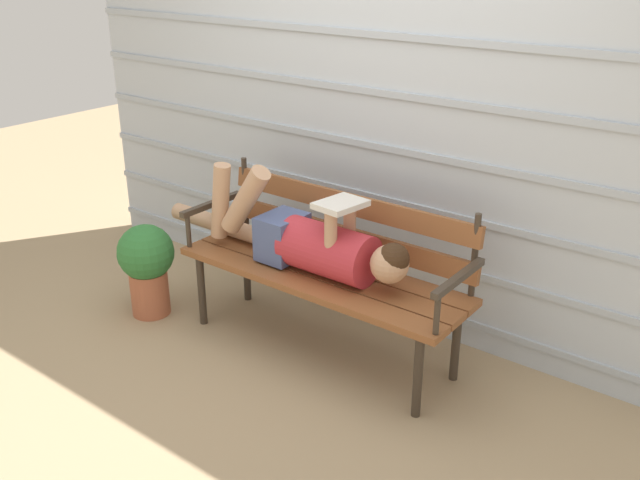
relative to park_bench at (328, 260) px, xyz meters
name	(u,v)px	position (x,y,z in m)	size (l,w,h in m)	color
ground_plane	(314,353)	(0.00, -0.12, -0.51)	(12.00, 12.00, 0.00)	tan
house_siding	(382,119)	(0.00, 0.48, 0.67)	(4.52, 0.08, 2.35)	#B2BCC6
park_bench	(328,260)	(0.00, 0.00, 0.00)	(1.62, 0.50, 0.90)	brown
reclining_person	(306,240)	(-0.09, -0.07, 0.12)	(1.67, 0.27, 0.52)	#B72D38
potted_plant	(147,264)	(-1.05, -0.36, -0.18)	(0.33, 0.33, 0.56)	#AD5B3D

